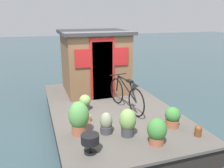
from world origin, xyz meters
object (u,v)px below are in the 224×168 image
(houseboat_cabin, at_px, (95,61))
(bicycle, at_px, (126,95))
(potted_plant_thyme, at_px, (106,123))
(mooring_bollard, at_px, (198,131))
(potted_plant_basil, at_px, (173,117))
(potted_plant_sage, at_px, (157,131))
(potted_plant_fern, at_px, (87,115))
(potted_plant_rosemary, at_px, (79,118))
(potted_plant_mint, at_px, (85,102))
(potted_plant_geranium, at_px, (128,122))
(charcoal_grill, at_px, (90,140))

(houseboat_cabin, height_order, bicycle, houseboat_cabin)
(potted_plant_thyme, relative_size, mooring_bollard, 1.93)
(potted_plant_basil, relative_size, potted_plant_sage, 0.86)
(potted_plant_sage, bearing_deg, potted_plant_fern, 36.16)
(houseboat_cabin, relative_size, potted_plant_rosemary, 2.95)
(potted_plant_basil, distance_m, mooring_bollard, 0.62)
(potted_plant_mint, height_order, potted_plant_rosemary, potted_plant_rosemary)
(potted_plant_fern, bearing_deg, potted_plant_thyme, -159.01)
(houseboat_cabin, xyz_separation_m, potted_plant_basil, (-3.17, -0.95, -0.75))
(potted_plant_mint, bearing_deg, mooring_bollard, -138.04)
(bicycle, height_order, potted_plant_sage, bicycle)
(potted_plant_sage, relative_size, potted_plant_rosemary, 0.75)
(potted_plant_thyme, distance_m, mooring_bollard, 1.91)
(bicycle, height_order, potted_plant_mint, bicycle)
(potted_plant_geranium, relative_size, charcoal_grill, 1.60)
(potted_plant_mint, bearing_deg, potted_plant_basil, -133.93)
(houseboat_cabin, xyz_separation_m, charcoal_grill, (-3.61, 1.03, -0.72))
(potted_plant_rosemary, height_order, mooring_bollard, potted_plant_rosemary)
(bicycle, distance_m, potted_plant_mint, 1.09)
(potted_plant_mint, relative_size, charcoal_grill, 1.13)
(potted_plant_fern, bearing_deg, potted_plant_sage, -143.84)
(potted_plant_basil, height_order, potted_plant_mint, potted_plant_basil)
(houseboat_cabin, height_order, potted_plant_geranium, houseboat_cabin)
(potted_plant_basil, relative_size, mooring_bollard, 1.93)
(potted_plant_mint, distance_m, potted_plant_thyme, 1.40)
(houseboat_cabin, bearing_deg, potted_plant_rosemary, 159.03)
(potted_plant_basil, height_order, potted_plant_fern, potted_plant_basil)
(potted_plant_mint, distance_m, potted_plant_rosemary, 1.31)
(potted_plant_sage, relative_size, potted_plant_geranium, 0.92)
(potted_plant_basil, height_order, potted_plant_sage, potted_plant_sage)
(mooring_bollard, bearing_deg, charcoal_grill, 87.34)
(potted_plant_basil, relative_size, potted_plant_rosemary, 0.64)
(charcoal_grill, bearing_deg, houseboat_cabin, -16.01)
(potted_plant_fern, height_order, potted_plant_rosemary, potted_plant_rosemary)
(potted_plant_sage, bearing_deg, potted_plant_thyme, 46.44)
(potted_plant_mint, xyz_separation_m, mooring_bollard, (-2.13, -1.91, -0.10))
(houseboat_cabin, xyz_separation_m, bicycle, (-1.87, -0.35, -0.59))
(potted_plant_mint, relative_size, potted_plant_geranium, 0.71)
(potted_plant_sage, distance_m, potted_plant_rosemary, 1.61)
(bicycle, height_order, potted_plant_basil, bicycle)
(charcoal_grill, bearing_deg, potted_plant_geranium, -66.55)
(bicycle, height_order, charcoal_grill, bicycle)
(potted_plant_geranium, height_order, charcoal_grill, potted_plant_geranium)
(houseboat_cabin, xyz_separation_m, potted_plant_thyme, (-2.97, 0.53, -0.77))
(potted_plant_fern, bearing_deg, potted_plant_basil, -116.73)
(potted_plant_mint, relative_size, potted_plant_rosemary, 0.58)
(houseboat_cabin, relative_size, potted_plant_fern, 6.63)
(potted_plant_sage, relative_size, potted_plant_fern, 1.69)
(potted_plant_fern, bearing_deg, potted_plant_mint, -9.33)
(potted_plant_basil, height_order, potted_plant_thyme, same)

